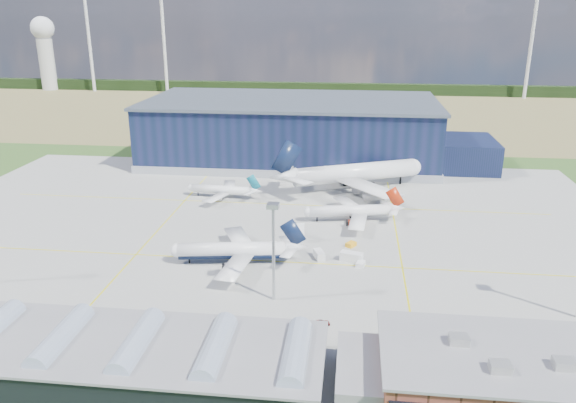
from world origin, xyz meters
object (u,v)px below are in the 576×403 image
Objects in this scene: airliner_widebody at (356,163)px; gse_van_c at (482,348)px; ops_building at (520,379)px; gse_van_b at (319,255)px; gse_van_a at (351,257)px; car_b at (175,337)px; airliner_regional at (221,185)px; gse_cart_a at (361,264)px; hangar at (298,133)px; gse_tug_b at (351,245)px; car_a at (321,323)px; light_mast_center at (273,236)px; airliner_red at (350,205)px; airliner_navy at (232,242)px; airstair at (300,234)px.

gse_van_c is (24.57, -101.00, -8.47)m from airliner_widebody.
ops_building reaches higher than gse_van_b.
airliner_widebody is 63.06m from gse_van_a.
car_b is (-59.38, -2.00, -0.64)m from gse_van_c.
gse_cart_a is (47.92, -50.16, -3.76)m from airliner_regional.
hangar is 149.58m from gse_van_c.
gse_tug_b is 60.57m from car_b.
airliner_regional is 8.12× the size of car_b.
airliner_widebody is at bearing -22.31° from car_a.
light_mast_center is at bearing -83.66° from gse_tug_b.
gse_tug_b is at bearing 81.32° from airliner_red.
ops_building is at bearing 132.05° from airliner_navy.
gse_cart_a is at bearing -75.77° from hangar.
gse_van_a is at bearing 80.98° from airliner_red.
ops_building is 0.78× the size of airliner_widebody.
light_mast_center reaches higher than airliner_red.
gse_cart_a is 0.53× the size of airstair.
gse_tug_b is (24.09, -92.72, -10.99)m from hangar.
car_a is at bearing 123.02° from airliner_navy.
ops_building is at bearing -139.43° from car_a.
light_mast_center reaches higher than car_a.
airliner_regional is 5.47× the size of gse_van_c.
light_mast_center is 24.37m from airliner_navy.
airliner_navy is 9.51× the size of car_a.
airliner_regional reaches higher than car_b.
airliner_regional is at bearing -32.68° from airliner_red.
airliner_widebody is (30.94, 67.00, 3.86)m from airliner_navy.
light_mast_center is at bearing 61.87° from airliner_red.
gse_tug_b is at bearing -75.44° from hangar.
gse_cart_a is 42.29m from gse_van_c.
airliner_red is at bearing 109.40° from ops_building.
hangar reaches higher than car_a.
airliner_navy is 33.72m from gse_tug_b.
airliner_regional reaches higher than airstair.
airliner_red is at bearing -10.66° from car_b.
airliner_widebody is (24.83, -39.80, -1.97)m from hangar.
gse_van_b is (37.11, -46.39, -3.35)m from airliner_regional.
gse_tug_b is at bearing 35.46° from gse_van_c.
gse_van_a is 1.53× the size of car_a.
airliner_navy is at bearing 114.12° from gse_van_a.
airliner_widebody reaches higher than gse_van_c.
car_a is (-8.32, -29.29, -0.00)m from gse_cart_a.
airliner_widebody is at bearing -3.89° from car_b.
airliner_regional is at bearing -82.20° from airliner_navy.
ops_building is at bearing -86.15° from car_b.
airliner_regional is at bearing 22.09° from car_b.
airliner_red reaches higher than gse_cart_a.
car_b is at bearing 53.66° from airliner_red.
gse_van_a reaches higher than gse_van_c.
airliner_widebody reaches higher than airliner_regional.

